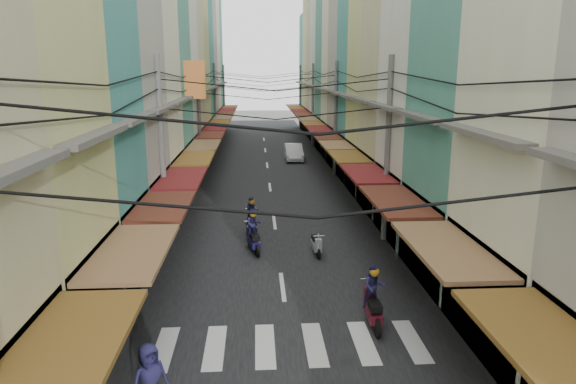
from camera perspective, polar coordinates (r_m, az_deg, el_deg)
name	(u,v)px	position (r m, az deg, el deg)	size (l,w,h in m)	color
ground	(280,266)	(20.50, -0.91, -8.25)	(160.00, 160.00, 0.00)	#61605C
road	(268,170)	(39.76, -2.27, 2.46)	(10.00, 80.00, 0.02)	black
sidewalk_left	(183,171)	(40.15, -11.59, 2.33)	(3.00, 80.00, 0.06)	slate
sidewalk_right	(351,169)	(40.43, 6.99, 2.58)	(3.00, 80.00, 0.06)	slate
crosswalk	(290,345)	(15.08, 0.20, -16.59)	(7.55, 2.40, 0.01)	silver
building_row_left	(147,35)	(36.35, -15.40, 16.45)	(7.80, 67.67, 23.70)	silver
building_row_right	(385,42)	(36.59, 10.74, 16.09)	(7.80, 68.98, 22.59)	teal
utility_poles	(269,85)	(34.06, -2.16, 11.77)	(10.20, 66.13, 8.20)	slate
white_car	(294,160)	(44.22, 0.63, 3.57)	(4.87, 1.91, 1.72)	silver
bicycle	(415,242)	(23.97, 13.94, -5.39)	(0.67, 1.80, 1.23)	black
moving_scooters	(289,252)	(20.41, 0.13, -6.64)	(4.24, 10.76, 1.94)	black
parked_scooters	(407,291)	(17.67, 13.06, -10.69)	(12.94, 14.24, 0.98)	black
pedestrians	(188,242)	(20.46, -11.02, -5.44)	(11.87, 24.87, 2.25)	black
market_umbrella	(460,224)	(19.06, 18.58, -3.40)	(2.46, 2.46, 2.59)	#B2B2B7
traffic_sign	(398,208)	(21.04, 12.13, -1.72)	(0.10, 0.65, 2.99)	slate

